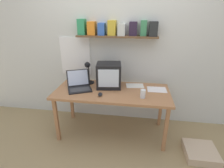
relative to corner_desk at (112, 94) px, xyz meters
The scene contains 11 objects.
ground_plane 0.66m from the corner_desk, ahead, with size 12.00×12.00×0.00m, color #9E865B.
back_wall 0.81m from the corner_desk, 90.30° to the left, with size 5.60×0.24×2.60m.
corner_desk is the anchor object (origin of this frame).
crt_monitor 0.28m from the corner_desk, 116.59° to the left, with size 0.38×0.35×0.36m.
laptop 0.50m from the corner_desk, behind, with size 0.43×0.43×0.25m.
desk_lamp 0.51m from the corner_desk, 153.41° to the left, with size 0.15×0.17×0.35m.
juice_glass 0.47m from the corner_desk, 20.92° to the right, with size 0.07×0.07×0.11m.
computer_mouse 0.23m from the corner_desk, 126.99° to the right, with size 0.07×0.11×0.03m.
open_notebook 0.39m from the corner_desk, 34.54° to the left, with size 0.28×0.20×0.00m.
loose_paper_near_laptop 0.65m from the corner_desk, 10.98° to the left, with size 0.28×0.21×0.00m.
floor_cushion 1.40m from the corner_desk, 14.60° to the right, with size 0.40×0.40×0.10m.
Camera 1 is at (0.33, -2.24, 1.76)m, focal length 28.00 mm.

